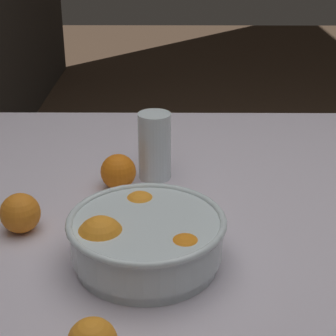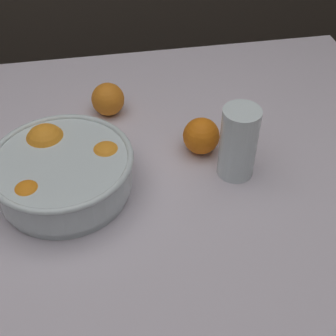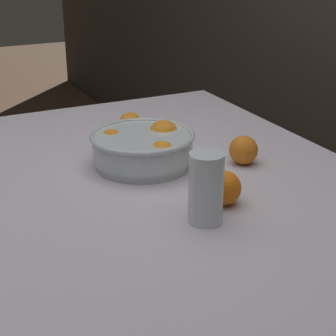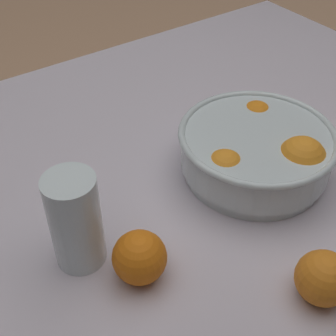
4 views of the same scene
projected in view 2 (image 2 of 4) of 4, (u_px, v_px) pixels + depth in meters
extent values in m
cube|color=silver|center=(117.00, 200.00, 0.91)|extent=(1.37, 1.08, 0.03)
cylinder|color=brown|center=(294.00, 150.00, 1.59)|extent=(0.05, 0.05, 0.71)
cylinder|color=silver|center=(66.00, 187.00, 0.91)|extent=(0.25, 0.25, 0.02)
cylinder|color=silver|center=(63.00, 172.00, 0.88)|extent=(0.26, 0.26, 0.06)
torus|color=silver|center=(60.00, 159.00, 0.86)|extent=(0.27, 0.27, 0.01)
sphere|color=orange|center=(107.00, 159.00, 0.90)|extent=(0.07, 0.07, 0.07)
sphere|color=orange|center=(47.00, 144.00, 0.92)|extent=(0.08, 0.08, 0.08)
sphere|color=orange|center=(29.00, 199.00, 0.82)|extent=(0.07, 0.07, 0.07)
cylinder|color=#F4A314|center=(238.00, 148.00, 0.91)|extent=(0.06, 0.06, 0.13)
cylinder|color=silver|center=(238.00, 143.00, 0.90)|extent=(0.07, 0.07, 0.15)
sphere|color=orange|center=(201.00, 136.00, 0.98)|extent=(0.08, 0.08, 0.08)
sphere|color=orange|center=(108.00, 99.00, 1.07)|extent=(0.08, 0.08, 0.08)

